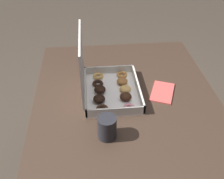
# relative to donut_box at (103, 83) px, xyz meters

# --- Properties ---
(dining_table) EXTENTS (1.03, 0.84, 0.72)m
(dining_table) POSITION_rel_donut_box_xyz_m (-0.04, -0.10, -0.17)
(dining_table) COLOR #38281E
(dining_table) RESTS_ON ground_plane
(donut_box) EXTENTS (0.32, 0.26, 0.30)m
(donut_box) POSITION_rel_donut_box_xyz_m (0.00, 0.00, 0.00)
(donut_box) COLOR white
(donut_box) RESTS_ON dining_table
(coffee_mug) EXTENTS (0.07, 0.07, 0.09)m
(coffee_mug) POSITION_rel_donut_box_xyz_m (-0.26, 0.00, -0.01)
(coffee_mug) COLOR #232328
(coffee_mug) RESTS_ON dining_table
(paper_napkin) EXTENTS (0.18, 0.15, 0.01)m
(paper_napkin) POSITION_rel_donut_box_xyz_m (-0.02, -0.27, -0.06)
(paper_napkin) COLOR #CC4C47
(paper_napkin) RESTS_ON dining_table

